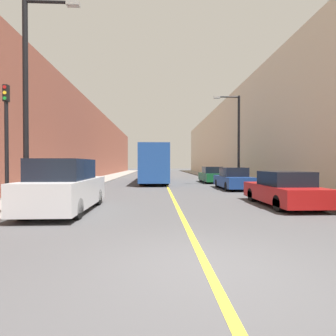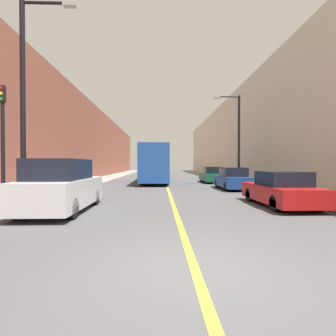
# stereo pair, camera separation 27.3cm
# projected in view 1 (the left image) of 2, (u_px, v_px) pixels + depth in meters

# --- Properties ---
(ground_plane) EXTENTS (200.00, 200.00, 0.00)m
(ground_plane) POSITION_uv_depth(u_px,v_px,m) (207.00, 268.00, 4.45)
(ground_plane) COLOR #474749
(sidewalk_left) EXTENTS (2.88, 72.00, 0.10)m
(sidewalk_left) POSITION_uv_depth(u_px,v_px,m) (109.00, 177.00, 34.10)
(sidewalk_left) COLOR gray
(sidewalk_left) RESTS_ON ground
(sidewalk_right) EXTENTS (2.88, 72.00, 0.10)m
(sidewalk_right) POSITION_uv_depth(u_px,v_px,m) (216.00, 177.00, 34.73)
(sidewalk_right) COLOR gray
(sidewalk_right) RESTS_ON ground
(building_row_left) EXTENTS (4.00, 72.00, 9.04)m
(building_row_left) POSITION_uv_depth(u_px,v_px,m) (82.00, 143.00, 33.89)
(building_row_left) COLOR brown
(building_row_left) RESTS_ON ground
(building_row_right) EXTENTS (4.00, 72.00, 10.64)m
(building_row_right) POSITION_uv_depth(u_px,v_px,m) (242.00, 137.00, 34.80)
(building_row_right) COLOR beige
(building_row_right) RESTS_ON ground
(road_center_line) EXTENTS (0.16, 72.00, 0.01)m
(road_center_line) POSITION_uv_depth(u_px,v_px,m) (163.00, 178.00, 34.42)
(road_center_line) COLOR gold
(road_center_line) RESTS_ON ground
(bus) EXTENTS (2.46, 11.58, 3.42)m
(bus) POSITION_uv_depth(u_px,v_px,m) (154.00, 164.00, 25.54)
(bus) COLOR #1E4793
(bus) RESTS_ON ground
(parked_suv_left) EXTENTS (1.95, 4.76, 1.95)m
(parked_suv_left) POSITION_uv_depth(u_px,v_px,m) (65.00, 187.00, 9.71)
(parked_suv_left) COLOR silver
(parked_suv_left) RESTS_ON ground
(car_right_near) EXTENTS (1.86, 4.43, 1.46)m
(car_right_near) POSITION_uv_depth(u_px,v_px,m) (283.00, 190.00, 11.06)
(car_right_near) COLOR maroon
(car_right_near) RESTS_ON ground
(car_right_mid) EXTENTS (1.75, 4.44, 1.53)m
(car_right_mid) POSITION_uv_depth(u_px,v_px,m) (233.00, 179.00, 18.43)
(car_right_mid) COLOR navy
(car_right_mid) RESTS_ON ground
(car_right_far) EXTENTS (1.80, 4.55, 1.52)m
(car_right_far) POSITION_uv_depth(u_px,v_px,m) (212.00, 175.00, 25.03)
(car_right_far) COLOR #145128
(car_right_far) RESTS_ON ground
(street_lamp_left) EXTENTS (2.18, 0.24, 8.02)m
(street_lamp_left) POSITION_uv_depth(u_px,v_px,m) (30.00, 91.00, 10.11)
(street_lamp_left) COLOR black
(street_lamp_left) RESTS_ON sidewalk_left
(street_lamp_right) EXTENTS (2.18, 0.24, 7.27)m
(street_lamp_right) POSITION_uv_depth(u_px,v_px,m) (237.00, 134.00, 21.49)
(street_lamp_right) COLOR black
(street_lamp_right) RESTS_ON sidewalk_right
(traffic_light) EXTENTS (0.16, 0.18, 4.27)m
(traffic_light) POSITION_uv_depth(u_px,v_px,m) (7.00, 144.00, 8.64)
(traffic_light) COLOR black
(traffic_light) RESTS_ON sidewalk_left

